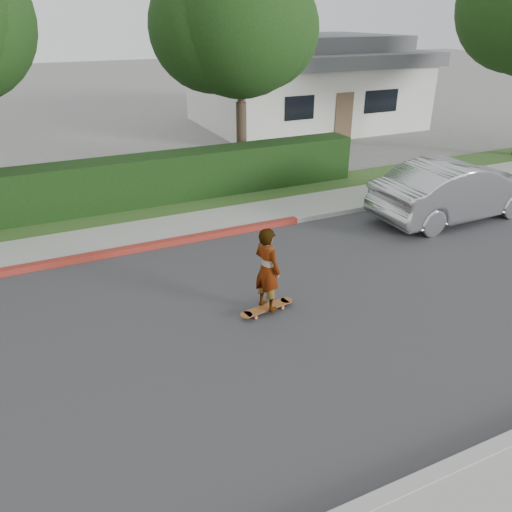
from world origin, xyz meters
name	(u,v)px	position (x,y,z in m)	size (l,w,h in m)	color
ground	(350,299)	(0.00, 0.00, 0.00)	(120.00, 120.00, 0.00)	slate
road	(350,299)	(0.00, 0.00, 0.01)	(60.00, 8.00, 0.01)	#2D2D30
curb_far	(263,226)	(0.00, 4.10, 0.07)	(60.00, 0.20, 0.15)	#9E9E99
curb_red_section	(69,261)	(-5.00, 4.10, 0.08)	(12.00, 0.21, 0.15)	maroon
sidewalk_far	(250,215)	(0.00, 5.00, 0.06)	(60.00, 1.60, 0.12)	gray
planting_strip	(228,199)	(0.00, 6.60, 0.05)	(60.00, 1.60, 0.10)	#2D4C1E
hedge	(125,184)	(-3.00, 7.20, 0.75)	(15.00, 1.00, 1.50)	black
tree_center	(237,25)	(1.49, 9.19, 4.90)	(5.66, 4.84, 7.44)	#33261C
house	(304,82)	(8.00, 16.00, 2.10)	(10.60, 8.60, 4.30)	beige
skateboard	(267,308)	(-1.76, 0.28, 0.10)	(1.21, 0.42, 0.11)	#DB693C
skateboarder	(267,269)	(-1.76, 0.28, 0.95)	(0.60, 0.40, 1.66)	white
car_silver	(456,190)	(5.23, 2.56, 0.82)	(1.74, 4.99, 1.64)	#A2A4A9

